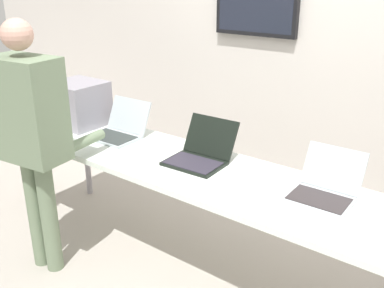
% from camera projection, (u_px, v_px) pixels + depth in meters
% --- Properties ---
extents(ground, '(8.00, 8.00, 0.04)m').
position_uv_depth(ground, '(215.00, 275.00, 3.00)').
color(ground, '#A19990').
extents(back_wall, '(8.00, 0.11, 2.50)m').
position_uv_depth(back_wall, '(301.00, 62.00, 3.37)').
color(back_wall, beige).
rests_on(back_wall, ground).
extents(workbench, '(3.34, 0.70, 0.74)m').
position_uv_depth(workbench, '(218.00, 180.00, 2.73)').
color(workbench, white).
rests_on(workbench, ground).
extents(equipment_box, '(0.40, 0.38, 0.35)m').
position_uv_depth(equipment_box, '(79.00, 104.00, 3.53)').
color(equipment_box, gray).
rests_on(equipment_box, workbench).
extents(laptop_station_0, '(0.38, 0.39, 0.26)m').
position_uv_depth(laptop_station_0, '(119.00, 129.00, 3.31)').
color(laptop_station_0, '#A8B3B9').
rests_on(laptop_station_0, workbench).
extents(laptop_station_1, '(0.38, 0.41, 0.26)m').
position_uv_depth(laptop_station_1, '(201.00, 153.00, 2.88)').
color(laptop_station_1, black).
rests_on(laptop_station_1, workbench).
extents(laptop_station_2, '(0.34, 0.38, 0.24)m').
position_uv_depth(laptop_station_2, '(325.00, 187.00, 2.42)').
color(laptop_station_2, '#ACB6BA').
rests_on(laptop_station_2, workbench).
extents(person, '(0.49, 0.63, 1.66)m').
position_uv_depth(person, '(31.00, 128.00, 2.71)').
color(person, slate).
rests_on(person, ground).
extents(paper_sheet, '(0.22, 0.30, 0.00)m').
position_uv_depth(paper_sheet, '(60.00, 136.00, 3.34)').
color(paper_sheet, white).
rests_on(paper_sheet, workbench).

